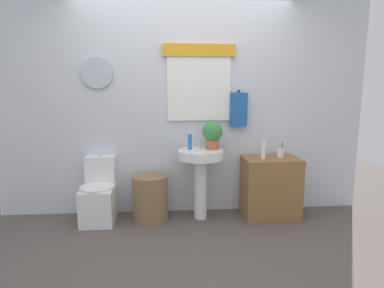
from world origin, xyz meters
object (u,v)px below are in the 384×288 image
wooden_cabinet (270,187)px  toothbrush_cup (280,153)px  soap_bottle (190,142)px  lotion_bottle (263,150)px  pedestal_sink (201,167)px  laundry_hamper (150,198)px  toilet (99,196)px  potted_plant (212,133)px

wooden_cabinet → toothbrush_cup: size_ratio=3.82×
soap_bottle → lotion_bottle: 0.85m
pedestal_sink → toothbrush_cup: 0.95m
laundry_hamper → wooden_cabinet: 1.41m
toilet → soap_bottle: 1.21m
laundry_hamper → lotion_bottle: bearing=-1.8°
wooden_cabinet → toothbrush_cup: (0.11, 0.02, 0.41)m
lotion_bottle → toothbrush_cup: 0.24m
toothbrush_cup → lotion_bottle: bearing=-164.9°
toilet → laundry_hamper: (0.58, -0.03, -0.02)m
pedestal_sink → toothbrush_cup: size_ratio=4.40×
toilet → laundry_hamper: size_ratio=1.43×
lotion_bottle → toothbrush_cup: bearing=15.1°
lotion_bottle → potted_plant: bearing=170.2°
toilet → pedestal_sink: pedestal_sink is taller
pedestal_sink → lotion_bottle: lotion_bottle is taller
pedestal_sink → potted_plant: (0.14, 0.06, 0.38)m
wooden_cabinet → pedestal_sink: bearing=180.0°
laundry_hamper → pedestal_sink: 0.68m
toilet → soap_bottle: (1.04, 0.02, 0.62)m
soap_bottle → toothbrush_cup: 1.07m
potted_plant → lotion_bottle: size_ratio=1.62×
potted_plant → laundry_hamper: bearing=-175.3°
toilet → soap_bottle: bearing=1.0°
laundry_hamper → toothbrush_cup: 1.60m
wooden_cabinet → lotion_bottle: size_ratio=3.58×
toothbrush_cup → soap_bottle: bearing=178.4°
pedestal_sink → potted_plant: potted_plant is taller
wooden_cabinet → lotion_bottle: lotion_bottle is taller
laundry_hamper → potted_plant: bearing=4.7°
laundry_hamper → pedestal_sink: size_ratio=0.64×
toilet → potted_plant: potted_plant is taller
laundry_hamper → potted_plant: (0.72, 0.06, 0.73)m
toilet → pedestal_sink: bearing=-1.6°
laundry_hamper → soap_bottle: (0.46, 0.05, 0.64)m
toilet → wooden_cabinet: (1.99, -0.03, 0.07)m
soap_bottle → pedestal_sink: bearing=-22.6°
toilet → wooden_cabinet: bearing=-0.9°
potted_plant → lotion_bottle: (0.58, -0.10, -0.19)m
toilet → potted_plant: bearing=1.2°
laundry_hamper → pedestal_sink: pedestal_sink is taller
wooden_cabinet → potted_plant: potted_plant is taller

